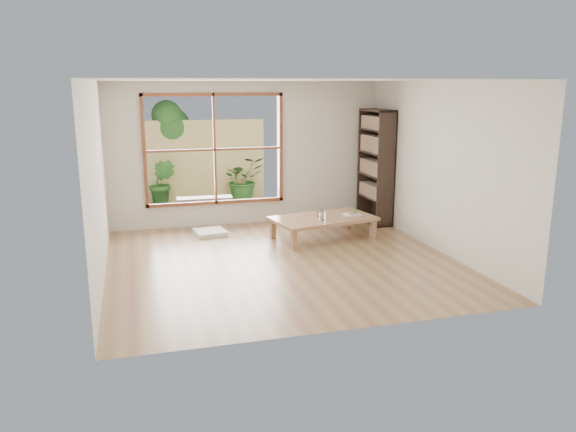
{
  "coord_description": "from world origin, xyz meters",
  "views": [
    {
      "loc": [
        -2.05,
        -7.65,
        2.55
      ],
      "look_at": [
        0.24,
        0.51,
        0.55
      ],
      "focal_mm": 35.0,
      "sensor_mm": 36.0,
      "label": 1
    }
  ],
  "objects_px": {
    "low_table": "(323,220)",
    "food_tray": "(353,214)",
    "garden_bench": "(205,200)",
    "bookshelf": "(376,167)"
  },
  "relations": [
    {
      "from": "bookshelf",
      "to": "garden_bench",
      "type": "bearing_deg",
      "value": 155.25
    },
    {
      "from": "bookshelf",
      "to": "food_tray",
      "type": "distance_m",
      "value": 1.31
    },
    {
      "from": "low_table",
      "to": "garden_bench",
      "type": "height_order",
      "value": "garden_bench"
    },
    {
      "from": "low_table",
      "to": "garden_bench",
      "type": "relative_size",
      "value": 1.68
    },
    {
      "from": "food_tray",
      "to": "bookshelf",
      "type": "bearing_deg",
      "value": 50.16
    },
    {
      "from": "low_table",
      "to": "food_tray",
      "type": "relative_size",
      "value": 6.59
    },
    {
      "from": "garden_bench",
      "to": "food_tray",
      "type": "bearing_deg",
      "value": -43.1
    },
    {
      "from": "bookshelf",
      "to": "garden_bench",
      "type": "height_order",
      "value": "bookshelf"
    },
    {
      "from": "garden_bench",
      "to": "low_table",
      "type": "bearing_deg",
      "value": -51.23
    },
    {
      "from": "bookshelf",
      "to": "garden_bench",
      "type": "relative_size",
      "value": 1.93
    }
  ]
}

